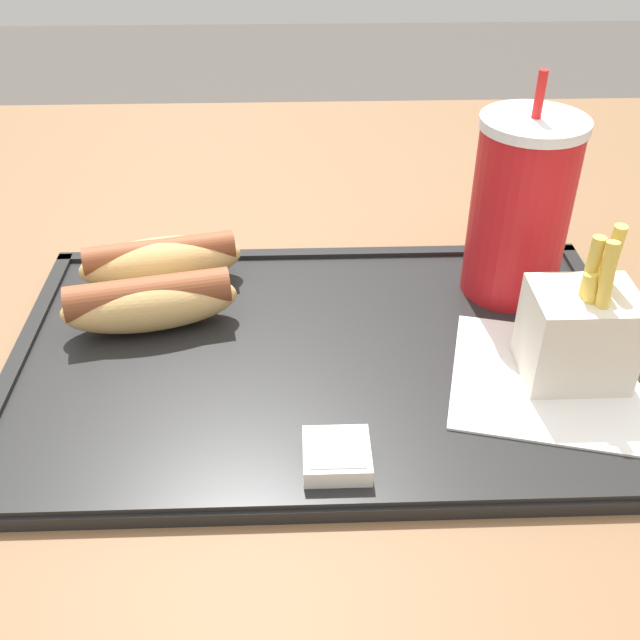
{
  "coord_description": "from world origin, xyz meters",
  "views": [
    {
      "loc": [
        0.0,
        -0.44,
        1.1
      ],
      "look_at": [
        0.02,
        0.0,
        0.78
      ],
      "focal_mm": 42.0,
      "sensor_mm": 36.0,
      "label": 1
    }
  ],
  "objects_px": {
    "soda_cup": "(516,209)",
    "fries_carton": "(574,332)",
    "hot_dog_near": "(145,302)",
    "sauce_cup_mayo": "(331,457)",
    "hot_dog_far": "(157,260)"
  },
  "relations": [
    {
      "from": "fries_carton",
      "to": "sauce_cup_mayo",
      "type": "xyz_separation_m",
      "value": [
        -0.17,
        -0.08,
        -0.03
      ]
    },
    {
      "from": "fries_carton",
      "to": "sauce_cup_mayo",
      "type": "distance_m",
      "value": 0.19
    },
    {
      "from": "hot_dog_far",
      "to": "sauce_cup_mayo",
      "type": "bearing_deg",
      "value": -57.97
    },
    {
      "from": "hot_dog_near",
      "to": "soda_cup",
      "type": "bearing_deg",
      "value": 8.76
    },
    {
      "from": "hot_dog_far",
      "to": "hot_dog_near",
      "type": "relative_size",
      "value": 1.0
    },
    {
      "from": "hot_dog_near",
      "to": "sauce_cup_mayo",
      "type": "bearing_deg",
      "value": -48.74
    },
    {
      "from": "soda_cup",
      "to": "hot_dog_far",
      "type": "xyz_separation_m",
      "value": [
        -0.29,
        0.02,
        -0.05
      ]
    },
    {
      "from": "hot_dog_near",
      "to": "sauce_cup_mayo",
      "type": "xyz_separation_m",
      "value": [
        0.14,
        -0.16,
        -0.01
      ]
    },
    {
      "from": "soda_cup",
      "to": "fries_carton",
      "type": "xyz_separation_m",
      "value": [
        0.02,
        -0.12,
        -0.04
      ]
    },
    {
      "from": "soda_cup",
      "to": "fries_carton",
      "type": "bearing_deg",
      "value": -81.44
    },
    {
      "from": "sauce_cup_mayo",
      "to": "hot_dog_far",
      "type": "bearing_deg",
      "value": 122.03
    },
    {
      "from": "hot_dog_far",
      "to": "hot_dog_near",
      "type": "bearing_deg",
      "value": -90.0
    },
    {
      "from": "hot_dog_near",
      "to": "fries_carton",
      "type": "distance_m",
      "value": 0.32
    },
    {
      "from": "hot_dog_far",
      "to": "fries_carton",
      "type": "distance_m",
      "value": 0.34
    },
    {
      "from": "soda_cup",
      "to": "sauce_cup_mayo",
      "type": "height_order",
      "value": "soda_cup"
    }
  ]
}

